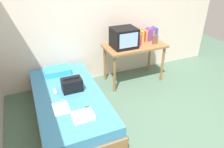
{
  "coord_description": "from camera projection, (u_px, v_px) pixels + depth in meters",
  "views": [
    {
      "loc": [
        -1.38,
        -1.76,
        2.26
      ],
      "look_at": [
        -0.18,
        1.05,
        0.53
      ],
      "focal_mm": 34.08,
      "sensor_mm": 36.0,
      "label": 1
    }
  ],
  "objects": [
    {
      "name": "ground_plane",
      "position": [
        153.0,
        138.0,
        3.0
      ],
      "size": [
        8.0,
        8.0,
        0.0
      ],
      "primitive_type": "plane",
      "color": "#4C6B56"
    },
    {
      "name": "tv",
      "position": [
        124.0,
        38.0,
        3.85
      ],
      "size": [
        0.44,
        0.39,
        0.36
      ],
      "color": "black",
      "rests_on": "desk"
    },
    {
      "name": "handbag",
      "position": [
        72.0,
        85.0,
        3.2
      ],
      "size": [
        0.3,
        0.2,
        0.22
      ],
      "color": "black",
      "rests_on": "bed"
    },
    {
      "name": "picture_frame",
      "position": [
        155.0,
        40.0,
        4.03
      ],
      "size": [
        0.11,
        0.02,
        0.17
      ],
      "primitive_type": "cube",
      "color": "brown",
      "rests_on": "desk"
    },
    {
      "name": "pillow",
      "position": [
        57.0,
        71.0,
        3.68
      ],
      "size": [
        0.43,
        0.29,
        0.1
      ],
      "primitive_type": "cube",
      "color": "#33A8B7",
      "rests_on": "bed"
    },
    {
      "name": "bed",
      "position": [
        70.0,
        106.0,
        3.28
      ],
      "size": [
        1.0,
        2.0,
        0.45
      ],
      "color": "olive",
      "rests_on": "ground"
    },
    {
      "name": "remote_silver",
      "position": [
        55.0,
        91.0,
        3.21
      ],
      "size": [
        0.04,
        0.14,
        0.02
      ],
      "primitive_type": "cube",
      "color": "#B7B7BC",
      "rests_on": "bed"
    },
    {
      "name": "remote_dark",
      "position": [
        89.0,
        111.0,
        2.81
      ],
      "size": [
        0.04,
        0.16,
        0.02
      ],
      "primitive_type": "cube",
      "color": "black",
      "rests_on": "bed"
    },
    {
      "name": "magazine",
      "position": [
        61.0,
        108.0,
        2.87
      ],
      "size": [
        0.21,
        0.29,
        0.01
      ],
      "primitive_type": "cube",
      "color": "white",
      "rests_on": "bed"
    },
    {
      "name": "folded_towel",
      "position": [
        83.0,
        116.0,
        2.7
      ],
      "size": [
        0.28,
        0.22,
        0.05
      ],
      "primitive_type": "cube",
      "color": "white",
      "rests_on": "bed"
    },
    {
      "name": "wall_back",
      "position": [
        101.0,
        14.0,
        3.96
      ],
      "size": [
        5.2,
        0.1,
        2.6
      ],
      "primitive_type": "cube",
      "color": "beige",
      "rests_on": "ground"
    },
    {
      "name": "desk",
      "position": [
        134.0,
        50.0,
        4.07
      ],
      "size": [
        1.16,
        0.6,
        0.77
      ],
      "color": "olive",
      "rests_on": "ground"
    },
    {
      "name": "book_row",
      "position": [
        148.0,
        35.0,
        4.2
      ],
      "size": [
        0.34,
        0.17,
        0.25
      ],
      "color": "gold",
      "rests_on": "desk"
    },
    {
      "name": "water_bottle",
      "position": [
        140.0,
        40.0,
        3.96
      ],
      "size": [
        0.07,
        0.07,
        0.21
      ],
      "primitive_type": "cylinder",
      "color": "#E53372",
      "rests_on": "desk"
    }
  ]
}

